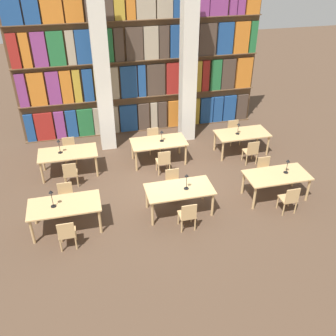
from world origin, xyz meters
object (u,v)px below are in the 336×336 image
object	(u,v)px
pillar_left	(101,65)
chair_11	(234,132)
chair_3	(173,183)
chair_9	(154,140)
chair_4	(289,199)
chair_5	(264,170)
reading_table_4	(159,144)
reading_table_0	(65,207)
reading_table_5	(242,135)
chair_10	(251,151)
desk_lamp_5	(238,127)
pillar_center	(188,59)
reading_table_1	(179,191)
desk_lamp_2	(288,164)
chair_6	(70,173)
chair_8	(163,161)
chair_1	(66,197)
desk_lamp_3	(59,144)
desk_lamp_0	(51,196)
reading_table_3	(68,155)
desk_lamp_4	(162,134)
chair_2	(188,215)
reading_table_2	(277,177)
chair_0	(67,233)
desk_lamp_1	(187,179)
chair_7	(69,150)

from	to	relation	value
pillar_left	chair_11	xyz separation A→B (m)	(4.52, -0.85, -2.54)
chair_3	chair_9	bearing A→B (deg)	-90.22
chair_4	chair_5	size ratio (longest dim) A/B	1.00
reading_table_4	reading_table_0	bearing A→B (deg)	-138.10
chair_5	reading_table_5	xyz separation A→B (m)	(0.07, 1.95, 0.23)
chair_10	desk_lamp_5	bearing A→B (deg)	106.38
pillar_center	reading_table_4	distance (m)	3.11
reading_table_1	chair_10	distance (m)	3.60
desk_lamp_2	chair_10	world-z (taller)	desk_lamp_2
chair_6	chair_11	bearing A→B (deg)	13.93
pillar_center	chair_9	xyz separation A→B (m)	(-1.43, -0.77, -2.54)
pillar_center	chair_6	distance (m)	5.53
pillar_center	chair_6	bearing A→B (deg)	-151.94
chair_6	chair_8	distance (m)	2.90
reading_table_0	chair_1	world-z (taller)	chair_1
desk_lamp_3	desk_lamp_5	xyz separation A→B (m)	(5.92, -0.10, -0.04)
pillar_left	desk_lamp_0	distance (m)	5.03
reading_table_3	desk_lamp_4	world-z (taller)	desk_lamp_4
reading_table_0	desk_lamp_2	distance (m)	6.23
chair_8	chair_11	world-z (taller)	same
reading_table_0	reading_table_1	distance (m)	3.03
desk_lamp_0	reading_table_0	bearing A→B (deg)	4.95
reading_table_0	chair_6	size ratio (longest dim) A/B	2.12
desk_lamp_2	chair_9	xyz separation A→B (m)	(-3.16, 3.50, -0.61)
pillar_left	chair_9	xyz separation A→B (m)	(1.53, -0.77, -2.54)
desk_lamp_4	chair_4	bearing A→B (deg)	-52.00
chair_5	chair_4	bearing A→B (deg)	90.00
desk_lamp_0	chair_5	bearing A→B (deg)	6.94
desk_lamp_0	chair_2	size ratio (longest dim) A/B	0.58
desk_lamp_0	desk_lamp_5	distance (m)	6.65
reading_table_5	desk_lamp_2	bearing A→B (deg)	-85.75
reading_table_1	chair_3	xyz separation A→B (m)	(0.02, 0.75, -0.23)
pillar_left	reading_table_2	size ratio (longest dim) A/B	3.28
chair_4	reading_table_5	size ratio (longest dim) A/B	0.47
chair_0	desk_lamp_1	bearing A→B (deg)	12.05
desk_lamp_0	reading_table_2	distance (m)	6.20
chair_3	chair_4	bearing A→B (deg)	152.54
pillar_center	desk_lamp_1	world-z (taller)	pillar_center
chair_0	desk_lamp_3	xyz separation A→B (m)	(-0.10, 3.51, 0.63)
chair_2	reading_table_2	distance (m)	2.99
pillar_left	reading_table_1	xyz separation A→B (m)	(1.50, -4.31, -2.31)
pillar_left	desk_lamp_2	size ratio (longest dim) A/B	13.76
chair_6	desk_lamp_2	bearing A→B (deg)	-17.94
desk_lamp_0	desk_lamp_4	distance (m)	4.43
chair_5	chair_11	distance (m)	2.71
pillar_center	reading_table_2	size ratio (longest dim) A/B	3.28
reading_table_1	desk_lamp_4	size ratio (longest dim) A/B	4.73
chair_6	chair_7	xyz separation A→B (m)	(0.00, 1.51, 0.00)
desk_lamp_1	reading_table_5	xyz separation A→B (m)	(2.81, 2.76, -0.40)
chair_1	chair_8	distance (m)	3.29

